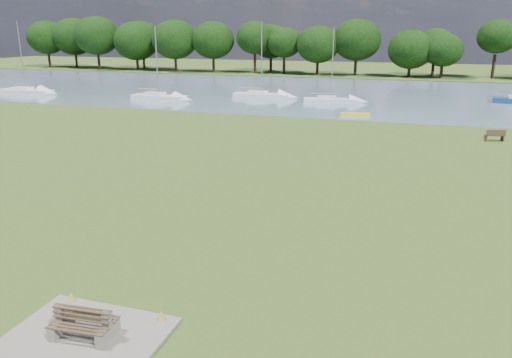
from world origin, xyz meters
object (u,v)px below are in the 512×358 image
(sailboat_1, at_px, (330,99))
(sailboat_2, at_px, (261,94))
(riverbank_bench, at_px, (495,135))
(sailboat_3, at_px, (25,90))
(kayak, at_px, (355,114))
(sailboat_5, at_px, (158,95))
(bench_pair, at_px, (84,324))

(sailboat_1, xyz_separation_m, sailboat_2, (-8.77, 1.52, 0.06))
(riverbank_bench, xyz_separation_m, sailboat_3, (-54.27, 12.55, 0.09))
(kayak, xyz_separation_m, sailboat_5, (-23.58, 4.39, 0.38))
(sailboat_1, relative_size, sailboat_2, 0.93)
(bench_pair, xyz_separation_m, sailboat_3, (-40.61, 43.12, 0.08))
(kayak, relative_size, sailboat_2, 0.31)
(riverbank_bench, xyz_separation_m, sailboat_2, (-23.96, 18.04, 0.08))
(kayak, xyz_separation_m, sailboat_2, (-12.62, 9.96, 0.34))
(sailboat_1, distance_m, sailboat_3, 39.28)
(sailboat_2, height_order, sailboat_3, sailboat_3)
(sailboat_2, bearing_deg, bench_pair, -79.16)
(sailboat_1, bearing_deg, sailboat_3, 175.38)
(riverbank_bench, bearing_deg, sailboat_3, 149.08)
(sailboat_5, bearing_deg, kayak, -8.19)
(bench_pair, height_order, sailboat_1, sailboat_1)
(sailboat_1, relative_size, sailboat_5, 0.99)
(sailboat_5, bearing_deg, sailboat_3, -177.89)
(riverbank_bench, bearing_deg, sailboat_1, 114.69)
(riverbank_bench, height_order, kayak, riverbank_bench)
(riverbank_bench, relative_size, kayak, 0.54)
(bench_pair, distance_m, sailboat_3, 59.23)
(sailboat_2, bearing_deg, sailboat_3, -170.85)
(sailboat_1, bearing_deg, sailboat_5, -178.81)
(kayak, relative_size, sailboat_3, 0.31)
(bench_pair, bearing_deg, sailboat_2, 97.30)
(kayak, bearing_deg, sailboat_3, 161.79)
(sailboat_5, bearing_deg, sailboat_2, 29.30)
(bench_pair, xyz_separation_m, kayak, (2.32, 38.65, -0.28))
(sailboat_3, height_order, sailboat_5, sailboat_3)
(sailboat_1, bearing_deg, bench_pair, -98.57)
(kayak, xyz_separation_m, sailboat_1, (-3.85, 8.44, 0.29))
(sailboat_1, height_order, sailboat_2, sailboat_2)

